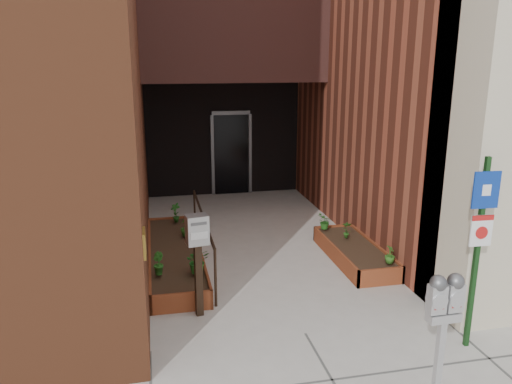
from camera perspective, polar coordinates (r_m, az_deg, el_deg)
ground at (r=6.84m, az=5.66°, el=-15.82°), size 80.00×80.00×0.00m
planter_left at (r=8.95m, az=-9.24°, el=-7.30°), size 0.90×3.60×0.30m
planter_right at (r=9.16m, az=11.16°, el=-6.87°), size 0.80×2.20×0.30m
handrail at (r=8.72m, az=-6.11°, el=-3.49°), size 0.04×3.34×0.90m
parking_meter at (r=5.17m, az=20.72°, el=-12.37°), size 0.35×0.16×1.56m
sign_post at (r=6.48m, az=24.21°, el=-4.43°), size 0.33×0.09×2.42m
payment_dropbox at (r=6.86m, az=-6.71°, el=-5.93°), size 0.32×0.26×1.47m
shrub_left_a at (r=7.78m, az=-6.68°, el=-7.80°), size 0.39×0.39×0.40m
shrub_left_b at (r=7.83m, az=-11.15°, el=-8.02°), size 0.25×0.25×0.35m
shrub_left_c at (r=9.40m, az=-8.06°, el=-3.97°), size 0.27×0.27×0.34m
shrub_left_d at (r=10.18m, az=-9.17°, el=-2.35°), size 0.29×0.29×0.39m
shrub_right_a at (r=8.38m, az=15.06°, el=-6.92°), size 0.21×0.21×0.29m
shrub_right_b at (r=9.34m, az=10.33°, el=-4.25°), size 0.22×0.22×0.32m
shrub_right_c at (r=9.74m, az=7.85°, el=-3.39°), size 0.38×0.38×0.30m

